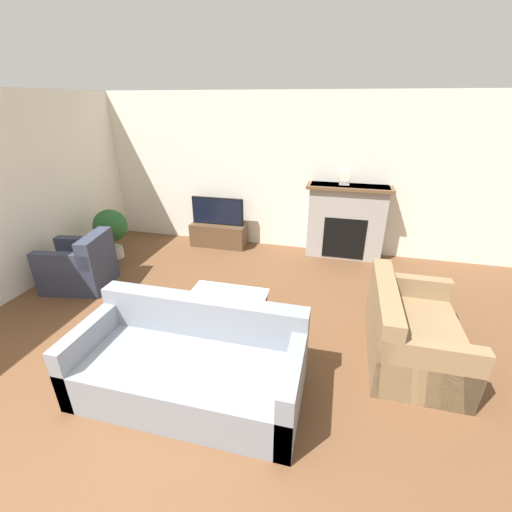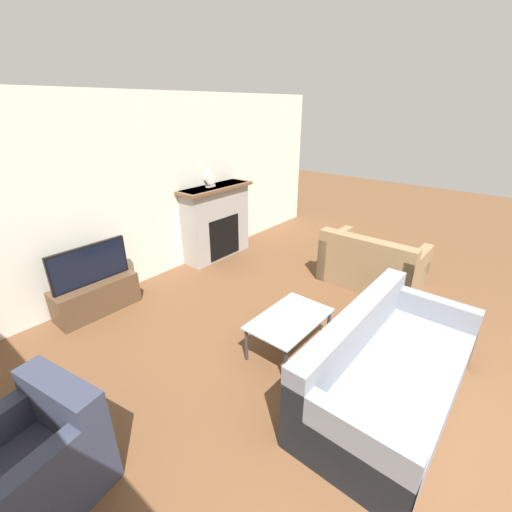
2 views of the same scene
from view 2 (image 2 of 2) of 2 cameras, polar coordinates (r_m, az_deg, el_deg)
wall_back at (r=5.14m, az=-21.36°, el=9.20°), size 8.83×0.06×2.70m
fireplace at (r=6.04m, az=-6.62°, el=5.87°), size 1.39×0.44×1.27m
tv_stand at (r=4.97m, az=-25.06°, el=-6.16°), size 1.04×0.40×0.43m
tv at (r=4.77m, az=-26.01°, el=-1.30°), size 0.98×0.06×0.51m
couch_sectional at (r=3.50m, az=20.81°, el=-17.69°), size 2.08×0.99×0.82m
couch_loveseat at (r=5.43m, az=18.60°, el=-1.61°), size 0.89×1.39×0.82m
armchair_by_window at (r=3.07m, az=-33.30°, el=-27.61°), size 0.99×0.87×0.82m
coffee_table at (r=3.78m, az=5.64°, el=-10.76°), size 0.93×0.58×0.42m
mantel_clock at (r=5.79m, az=-7.66°, el=12.66°), size 0.23×0.07×0.26m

